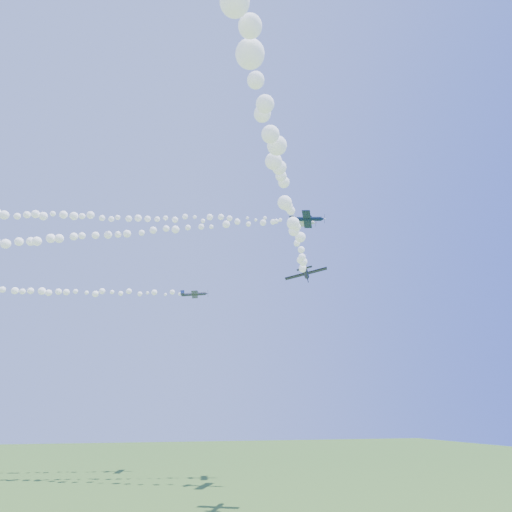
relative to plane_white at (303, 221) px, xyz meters
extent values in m
plane|color=#2D541F|center=(-16.73, 6.15, -54.85)|extent=(260.00, 260.00, 0.00)
cylinder|color=silver|center=(-0.19, 0.03, 0.01)|extent=(5.42, 2.15, 1.19)
cone|color=silver|center=(2.66, -0.45, -0.22)|extent=(0.85, 0.86, 0.77)
cone|color=#A03312|center=(3.06, -0.52, -0.26)|extent=(0.34, 0.32, 0.27)
cube|color=black|center=(2.95, -0.50, -0.25)|extent=(0.17, 0.32, 1.70)
cube|color=silver|center=(0.02, 0.01, -0.11)|extent=(2.48, 6.72, 0.88)
cube|color=silver|center=(-2.57, 0.43, 0.25)|extent=(1.16, 2.41, 0.36)
cube|color=#A03312|center=(-2.60, 0.39, 0.75)|extent=(0.92, 0.34, 1.14)
sphere|color=black|center=(0.57, -0.13, 0.29)|extent=(0.79, 0.81, 0.75)
cylinder|color=#0C1C38|center=(-3.00, -9.36, -3.97)|extent=(6.43, 3.30, 1.37)
cone|color=#0C1C38|center=(0.21, -10.80, -4.21)|extent=(1.08, 1.11, 0.92)
cone|color=white|center=(0.66, -11.00, -4.25)|extent=(0.43, 0.41, 0.33)
cube|color=black|center=(0.54, -10.95, -4.24)|extent=(0.28, 0.18, 2.07)
cube|color=#0C1C38|center=(-2.76, -9.47, -4.12)|extent=(4.77, 8.00, 0.59)
cube|color=#0C1C38|center=(-5.66, -8.16, -3.71)|extent=(2.00, 2.95, 0.26)
cube|color=white|center=(-5.69, -8.12, -3.11)|extent=(1.08, 0.52, 1.37)
sphere|color=black|center=(-2.13, -9.73, -3.62)|extent=(1.09, 1.04, 0.87)
cylinder|color=#323549|center=(-22.85, 18.54, -14.25)|extent=(6.05, 1.73, 1.37)
cone|color=#323549|center=(-19.68, 18.09, -13.96)|extent=(0.87, 0.90, 0.85)
cone|color=navy|center=(-19.24, 18.03, -13.92)|extent=(0.36, 0.32, 0.30)
cube|color=black|center=(-19.36, 18.04, -13.93)|extent=(0.24, 0.15, 1.88)
cube|color=#323549|center=(-22.59, 18.51, -14.35)|extent=(2.50, 7.46, 0.35)
cube|color=#323549|center=(-25.49, 18.92, -14.45)|extent=(1.20, 2.67, 0.18)
cube|color=navy|center=(-25.62, 18.93, -13.91)|extent=(1.05, 0.22, 1.27)
sphere|color=black|center=(-22.05, 18.42, -13.80)|extent=(0.87, 0.81, 0.78)
cylinder|color=black|center=(-9.56, -24.97, -21.23)|extent=(2.00, 5.60, 1.10)
cone|color=black|center=(-8.31, -22.25, -21.05)|extent=(0.88, 0.83, 0.78)
cone|color=gold|center=(-8.14, -21.87, -21.03)|extent=(0.32, 0.34, 0.28)
cube|color=black|center=(-8.18, -21.98, -21.04)|extent=(0.50, 0.15, 1.74)
cube|color=black|center=(-9.44, -24.77, -21.33)|extent=(6.65, 4.12, 1.60)
cube|color=black|center=(-10.60, -27.23, -21.33)|extent=(2.46, 1.72, 0.61)
cube|color=gold|center=(-10.74, -27.28, -20.84)|extent=(0.67, 0.87, 1.15)
sphere|color=black|center=(-9.30, -24.25, -20.84)|extent=(1.00, 0.90, 0.82)
camera|label=1|loc=(-32.98, -85.67, -42.19)|focal=30.00mm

